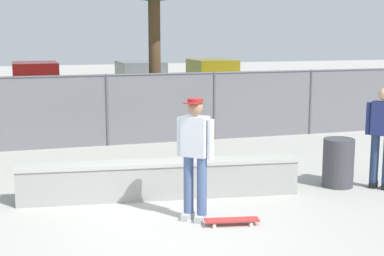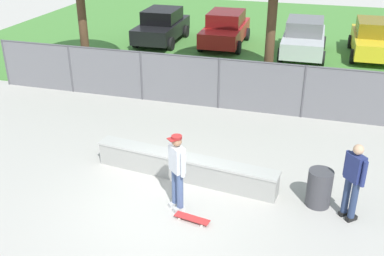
{
  "view_description": "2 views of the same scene",
  "coord_description": "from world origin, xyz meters",
  "px_view_note": "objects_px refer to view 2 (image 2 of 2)",
  "views": [
    {
      "loc": [
        -1.91,
        -7.62,
        2.81
      ],
      "look_at": [
        0.77,
        1.36,
        1.19
      ],
      "focal_mm": 52.66,
      "sensor_mm": 36.0,
      "label": 1
    },
    {
      "loc": [
        3.16,
        -8.0,
        6.13
      ],
      "look_at": [
        0.29,
        1.88,
        1.2
      ],
      "focal_mm": 42.66,
      "sensor_mm": 36.0,
      "label": 2
    }
  ],
  "objects_px": {
    "concrete_ledge": "(185,167)",
    "car_yellow": "(374,39)",
    "car_black": "(162,26)",
    "car_red": "(225,29)",
    "car_silver": "(304,37)",
    "bystander": "(353,179)",
    "skateboard": "(192,218)",
    "trash_bin": "(319,188)",
    "skateboarder": "(177,169)"
  },
  "relations": [
    {
      "from": "concrete_ledge",
      "to": "bystander",
      "type": "height_order",
      "value": "bystander"
    },
    {
      "from": "skateboarder",
      "to": "car_silver",
      "type": "distance_m",
      "value": 13.28
    },
    {
      "from": "skateboarder",
      "to": "car_yellow",
      "type": "xyz_separation_m",
      "value": [
        4.96,
        13.8,
        -0.19
      ]
    },
    {
      "from": "car_yellow",
      "to": "bystander",
      "type": "height_order",
      "value": "bystander"
    },
    {
      "from": "skateboard",
      "to": "car_silver",
      "type": "relative_size",
      "value": 0.19
    },
    {
      "from": "car_silver",
      "to": "trash_bin",
      "type": "xyz_separation_m",
      "value": [
        1.17,
        -12.1,
        -0.4
      ]
    },
    {
      "from": "skateboarder",
      "to": "bystander",
      "type": "bearing_deg",
      "value": 10.6
    },
    {
      "from": "skateboarder",
      "to": "car_black",
      "type": "relative_size",
      "value": 0.44
    },
    {
      "from": "car_black",
      "to": "car_red",
      "type": "height_order",
      "value": "same"
    },
    {
      "from": "skateboarder",
      "to": "skateboard",
      "type": "relative_size",
      "value": 2.24
    },
    {
      "from": "bystander",
      "to": "trash_bin",
      "type": "relative_size",
      "value": 2.06
    },
    {
      "from": "skateboarder",
      "to": "car_red",
      "type": "xyz_separation_m",
      "value": [
        -1.96,
        13.8,
        -0.19
      ]
    },
    {
      "from": "skateboard",
      "to": "trash_bin",
      "type": "relative_size",
      "value": 0.93
    },
    {
      "from": "car_black",
      "to": "car_yellow",
      "type": "relative_size",
      "value": 1.0
    },
    {
      "from": "skateboard",
      "to": "trash_bin",
      "type": "height_order",
      "value": "trash_bin"
    },
    {
      "from": "skateboard",
      "to": "bystander",
      "type": "bearing_deg",
      "value": 18.2
    },
    {
      "from": "skateboard",
      "to": "car_yellow",
      "type": "xyz_separation_m",
      "value": [
        4.51,
        14.18,
        0.77
      ]
    },
    {
      "from": "skateboarder",
      "to": "trash_bin",
      "type": "bearing_deg",
      "value": 18.87
    },
    {
      "from": "skateboard",
      "to": "car_silver",
      "type": "bearing_deg",
      "value": 83.98
    },
    {
      "from": "concrete_ledge",
      "to": "bystander",
      "type": "xyz_separation_m",
      "value": [
        3.92,
        -0.59,
        0.69
      ]
    },
    {
      "from": "car_red",
      "to": "bystander",
      "type": "xyz_separation_m",
      "value": [
        5.65,
        -13.11,
        0.17
      ]
    },
    {
      "from": "skateboarder",
      "to": "car_yellow",
      "type": "relative_size",
      "value": 0.44
    },
    {
      "from": "car_red",
      "to": "car_yellow",
      "type": "xyz_separation_m",
      "value": [
        6.92,
        -0.0,
        0.0
      ]
    },
    {
      "from": "car_black",
      "to": "trash_bin",
      "type": "distance_m",
      "value": 14.95
    },
    {
      "from": "car_silver",
      "to": "car_yellow",
      "type": "distance_m",
      "value": 3.16
    },
    {
      "from": "concrete_ledge",
      "to": "car_silver",
      "type": "height_order",
      "value": "car_silver"
    },
    {
      "from": "car_black",
      "to": "car_yellow",
      "type": "xyz_separation_m",
      "value": [
        10.14,
        0.28,
        0.0
      ]
    },
    {
      "from": "car_black",
      "to": "car_red",
      "type": "distance_m",
      "value": 3.24
    },
    {
      "from": "car_yellow",
      "to": "bystander",
      "type": "distance_m",
      "value": 13.17
    },
    {
      "from": "skateboarder",
      "to": "skateboard",
      "type": "xyz_separation_m",
      "value": [
        0.45,
        -0.37,
        -0.96
      ]
    },
    {
      "from": "car_black",
      "to": "trash_bin",
      "type": "relative_size",
      "value": 4.79
    },
    {
      "from": "car_red",
      "to": "car_yellow",
      "type": "height_order",
      "value": "same"
    },
    {
      "from": "bystander",
      "to": "trash_bin",
      "type": "xyz_separation_m",
      "value": [
        -0.65,
        0.35,
        -0.57
      ]
    },
    {
      "from": "car_red",
      "to": "trash_bin",
      "type": "xyz_separation_m",
      "value": [
        5.0,
        -12.76,
        -0.4
      ]
    },
    {
      "from": "car_black",
      "to": "car_yellow",
      "type": "distance_m",
      "value": 10.15
    },
    {
      "from": "skateboarder",
      "to": "car_red",
      "type": "distance_m",
      "value": 13.94
    },
    {
      "from": "car_silver",
      "to": "bystander",
      "type": "relative_size",
      "value": 2.32
    },
    {
      "from": "car_black",
      "to": "car_silver",
      "type": "height_order",
      "value": "same"
    },
    {
      "from": "skateboarder",
      "to": "car_red",
      "type": "relative_size",
      "value": 0.44
    },
    {
      "from": "car_silver",
      "to": "car_yellow",
      "type": "xyz_separation_m",
      "value": [
        3.09,
        0.66,
        0.0
      ]
    },
    {
      "from": "car_black",
      "to": "concrete_ledge",
      "type": "bearing_deg",
      "value": -67.97
    },
    {
      "from": "skateboarder",
      "to": "car_black",
      "type": "bearing_deg",
      "value": 110.97
    },
    {
      "from": "concrete_ledge",
      "to": "skateboarder",
      "type": "bearing_deg",
      "value": -79.91
    },
    {
      "from": "concrete_ledge",
      "to": "car_yellow",
      "type": "relative_size",
      "value": 1.13
    },
    {
      "from": "trash_bin",
      "to": "skateboarder",
      "type": "bearing_deg",
      "value": -161.13
    },
    {
      "from": "skateboard",
      "to": "car_black",
      "type": "relative_size",
      "value": 0.19
    },
    {
      "from": "concrete_ledge",
      "to": "skateboard",
      "type": "xyz_separation_m",
      "value": [
        0.67,
        -1.65,
        -0.25
      ]
    },
    {
      "from": "skateboarder",
      "to": "bystander",
      "type": "relative_size",
      "value": 1.01
    },
    {
      "from": "car_yellow",
      "to": "bystander",
      "type": "relative_size",
      "value": 2.32
    },
    {
      "from": "skateboard",
      "to": "bystander",
      "type": "xyz_separation_m",
      "value": [
        3.24,
        1.07,
        0.94
      ]
    }
  ]
}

